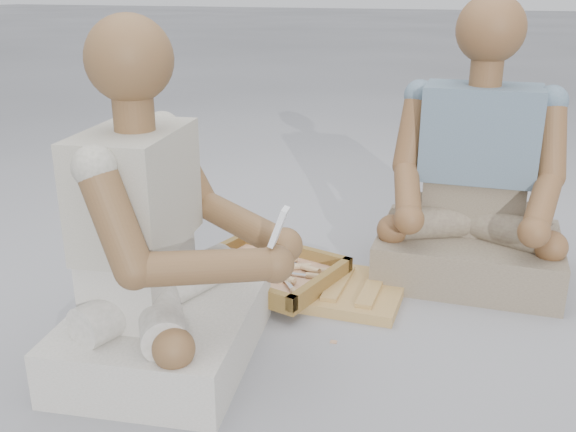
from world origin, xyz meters
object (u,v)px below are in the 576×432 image
at_px(tool_tray, 266,271).
at_px(companion, 474,189).
at_px(carved_panel, 323,287).
at_px(craftsman, 158,253).

relative_size(tool_tray, companion, 0.56).
bearing_deg(tool_tray, carved_panel, 10.69).
height_order(carved_panel, companion, companion).
distance_m(tool_tray, companion, 0.79).
distance_m(craftsman, companion, 1.16).
height_order(tool_tray, companion, companion).
distance_m(carved_panel, craftsman, 0.70).
distance_m(carved_panel, companion, 0.64).
distance_m(tool_tray, craftsman, 0.59).
bearing_deg(carved_panel, craftsman, -116.72).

